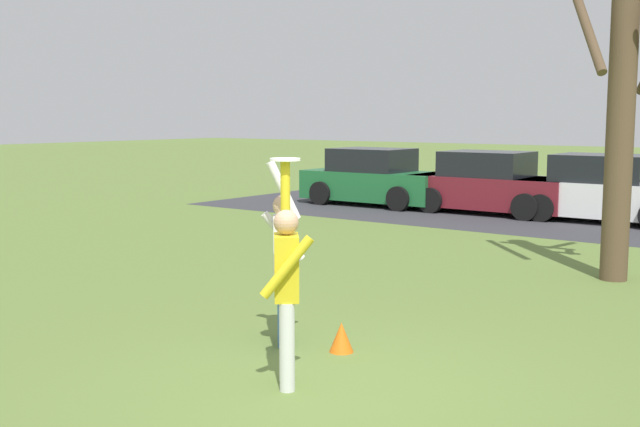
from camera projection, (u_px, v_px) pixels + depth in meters
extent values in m
plane|color=olive|center=(325.00, 388.00, 7.18)|extent=(120.00, 120.00, 0.00)
cylinder|color=silver|center=(287.00, 347.00, 7.06)|extent=(0.14, 0.14, 0.82)
cylinder|color=silver|center=(286.00, 339.00, 7.31)|extent=(0.14, 0.14, 0.82)
cube|color=gold|center=(286.00, 267.00, 7.10)|extent=(0.40, 0.42, 0.60)
sphere|color=tan|center=(286.00, 222.00, 7.04)|extent=(0.23, 0.23, 0.23)
cylinder|color=gold|center=(287.00, 267.00, 6.87)|extent=(0.40, 0.37, 0.59)
cylinder|color=gold|center=(285.00, 196.00, 7.24)|extent=(0.09, 0.09, 0.66)
cylinder|color=#3366B7|center=(284.00, 305.00, 8.63)|extent=(0.14, 0.14, 0.82)
cylinder|color=#3366B7|center=(284.00, 311.00, 8.38)|extent=(0.14, 0.14, 0.82)
cube|color=silver|center=(284.00, 244.00, 8.42)|extent=(0.40, 0.42, 0.60)
sphere|color=tan|center=(283.00, 206.00, 8.36)|extent=(0.23, 0.23, 0.23)
cylinder|color=silver|center=(283.00, 236.00, 8.63)|extent=(0.40, 0.37, 0.59)
cylinder|color=silver|center=(284.00, 191.00, 8.12)|extent=(0.30, 0.27, 0.65)
cylinder|color=white|center=(285.00, 159.00, 7.20)|extent=(0.28, 0.28, 0.02)
cube|color=#1E6633|center=(376.00, 185.00, 21.96)|extent=(4.11, 1.83, 0.80)
cube|color=black|center=(372.00, 160.00, 21.95)|extent=(2.11, 1.66, 0.64)
cylinder|color=black|center=(431.00, 193.00, 21.97)|extent=(0.66, 0.23, 0.66)
cylinder|color=black|center=(398.00, 199.00, 20.51)|extent=(0.66, 0.23, 0.66)
cylinder|color=black|center=(356.00, 188.00, 23.46)|extent=(0.66, 0.23, 0.66)
cylinder|color=black|center=(321.00, 193.00, 22.00)|extent=(0.66, 0.23, 0.66)
cube|color=maroon|center=(492.00, 192.00, 20.08)|extent=(4.11, 1.83, 0.80)
cube|color=black|center=(487.00, 164.00, 20.08)|extent=(2.11, 1.66, 0.64)
cylinder|color=black|center=(552.00, 200.00, 20.09)|extent=(0.66, 0.23, 0.66)
cylinder|color=black|center=(525.00, 207.00, 18.63)|extent=(0.66, 0.23, 0.66)
cylinder|color=black|center=(462.00, 195.00, 21.58)|extent=(0.66, 0.23, 0.66)
cylinder|color=black|center=(431.00, 200.00, 20.13)|extent=(0.66, 0.23, 0.66)
cube|color=white|center=(608.00, 199.00, 18.43)|extent=(4.11, 1.83, 0.80)
cube|color=black|center=(603.00, 168.00, 18.42)|extent=(2.11, 1.66, 0.64)
cylinder|color=black|center=(567.00, 201.00, 19.93)|extent=(0.66, 0.23, 0.66)
cylinder|color=black|center=(541.00, 208.00, 18.47)|extent=(0.66, 0.23, 0.66)
cube|color=#38383D|center=(610.00, 223.00, 18.27)|extent=(21.77, 6.40, 0.01)
cylinder|color=brown|center=(621.00, 117.00, 11.63)|extent=(0.41, 0.41, 4.95)
cylinder|color=brown|center=(587.00, 29.00, 11.43)|extent=(0.92, 1.03, 1.42)
cone|color=orange|center=(341.00, 337.00, 8.26)|extent=(0.26, 0.26, 0.32)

